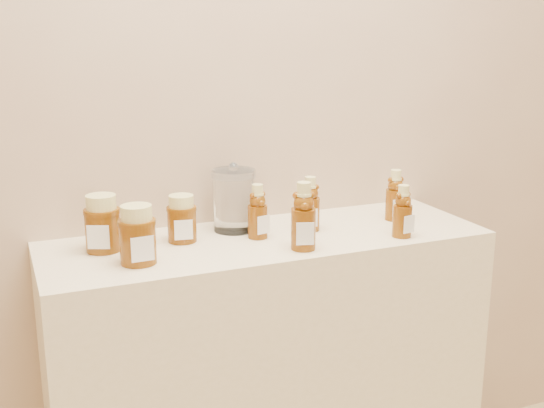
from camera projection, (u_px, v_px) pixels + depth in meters
name	position (u px, v px, depth m)	size (l,w,h in m)	color
wall_back	(240.00, 63.00, 1.90)	(3.50, 0.02, 2.70)	tan
display_table	(268.00, 387.00, 1.95)	(1.20, 0.40, 0.90)	beige
bear_bottle_back_left	(258.00, 208.00, 1.81)	(0.06, 0.06, 0.17)	#592B07
bear_bottle_back_mid	(310.00, 200.00, 1.88)	(0.06, 0.06, 0.17)	#592B07
bear_bottle_back_right	(395.00, 192.00, 1.98)	(0.06, 0.06, 0.17)	#592B07
bear_bottle_front_left	(304.00, 212.00, 1.71)	(0.07, 0.07, 0.20)	#592B07
bear_bottle_front_right	(403.00, 208.00, 1.82)	(0.06, 0.06, 0.16)	#592B07
honey_jar_left	(102.00, 223.00, 1.71)	(0.09, 0.09, 0.14)	#592B07
honey_jar_back	(182.00, 218.00, 1.79)	(0.08, 0.08, 0.13)	#592B07
honey_jar_front	(137.00, 235.00, 1.62)	(0.09, 0.09, 0.14)	#592B07
glass_canister	(234.00, 198.00, 1.88)	(0.12, 0.12, 0.19)	white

